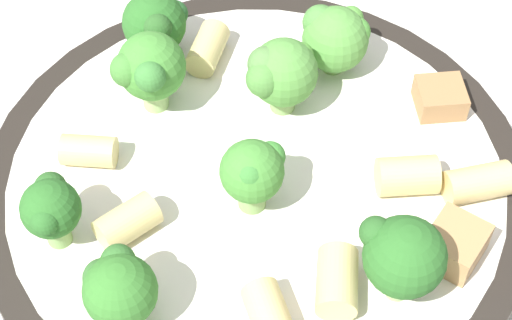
{
  "coord_description": "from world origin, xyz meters",
  "views": [
    {
      "loc": [
        0.22,
        0.02,
        0.31
      ],
      "look_at": [
        0.0,
        0.0,
        0.04
      ],
      "focal_mm": 60.0,
      "sensor_mm": 36.0,
      "label": 1
    }
  ],
  "objects_px": {
    "broccoli_floret_3": "(156,23)",
    "broccoli_floret_7": "(51,209)",
    "broccoli_floret_2": "(252,172)",
    "rigatoni_0": "(207,48)",
    "broccoli_floret_5": "(118,287)",
    "broccoli_floret_1": "(149,69)",
    "pasta_bowl": "(256,191)",
    "rigatoni_5": "(407,174)",
    "rigatoni_1": "(477,175)",
    "rigatoni_4": "(127,222)",
    "rigatoni_3": "(87,158)",
    "chicken_chunk_1": "(440,98)",
    "rigatoni_2": "(337,281)",
    "broccoli_floret_6": "(336,37)",
    "chicken_chunk_0": "(455,244)",
    "broccoli_floret_4": "(402,256)",
    "broccoli_floret_0": "(280,73)",
    "rigatoni_6": "(269,315)"
  },
  "relations": [
    {
      "from": "broccoli_floret_0",
      "to": "chicken_chunk_0",
      "type": "height_order",
      "value": "broccoli_floret_0"
    },
    {
      "from": "broccoli_floret_6",
      "to": "rigatoni_3",
      "type": "xyz_separation_m",
      "value": [
        0.07,
        -0.1,
        -0.01
      ]
    },
    {
      "from": "broccoli_floret_6",
      "to": "rigatoni_6",
      "type": "height_order",
      "value": "broccoli_floret_6"
    },
    {
      "from": "rigatoni_1",
      "to": "rigatoni_4",
      "type": "bearing_deg",
      "value": -74.41
    },
    {
      "from": "pasta_bowl",
      "to": "rigatoni_5",
      "type": "relative_size",
      "value": 9.47
    },
    {
      "from": "broccoli_floret_3",
      "to": "rigatoni_3",
      "type": "distance_m",
      "value": 0.07
    },
    {
      "from": "broccoli_floret_4",
      "to": "rigatoni_3",
      "type": "relative_size",
      "value": 1.76
    },
    {
      "from": "broccoli_floret_1",
      "to": "broccoli_floret_6",
      "type": "xyz_separation_m",
      "value": [
        -0.03,
        0.08,
        -0.01
      ]
    },
    {
      "from": "broccoli_floret_7",
      "to": "rigatoni_4",
      "type": "bearing_deg",
      "value": 102.05
    },
    {
      "from": "rigatoni_3",
      "to": "chicken_chunk_1",
      "type": "relative_size",
      "value": 1.1
    },
    {
      "from": "broccoli_floret_1",
      "to": "rigatoni_0",
      "type": "height_order",
      "value": "broccoli_floret_1"
    },
    {
      "from": "pasta_bowl",
      "to": "broccoli_floret_1",
      "type": "height_order",
      "value": "broccoli_floret_1"
    },
    {
      "from": "broccoli_floret_5",
      "to": "chicken_chunk_0",
      "type": "distance_m",
      "value": 0.13
    },
    {
      "from": "rigatoni_5",
      "to": "broccoli_floret_1",
      "type": "bearing_deg",
      "value": -106.43
    },
    {
      "from": "broccoli_floret_7",
      "to": "rigatoni_0",
      "type": "xyz_separation_m",
      "value": [
        -0.11,
        0.04,
        -0.01
      ]
    },
    {
      "from": "broccoli_floret_2",
      "to": "rigatoni_0",
      "type": "height_order",
      "value": "broccoli_floret_2"
    },
    {
      "from": "rigatoni_3",
      "to": "chicken_chunk_0",
      "type": "xyz_separation_m",
      "value": [
        0.03,
        0.15,
        0.0
      ]
    },
    {
      "from": "chicken_chunk_1",
      "to": "rigatoni_2",
      "type": "bearing_deg",
      "value": -22.31
    },
    {
      "from": "broccoli_floret_3",
      "to": "pasta_bowl",
      "type": "bearing_deg",
      "value": 38.19
    },
    {
      "from": "rigatoni_0",
      "to": "chicken_chunk_1",
      "type": "bearing_deg",
      "value": 80.12
    },
    {
      "from": "broccoli_floret_1",
      "to": "broccoli_floret_5",
      "type": "height_order",
      "value": "broccoli_floret_1"
    },
    {
      "from": "rigatoni_1",
      "to": "rigatoni_5",
      "type": "relative_size",
      "value": 1.1
    },
    {
      "from": "broccoli_floret_5",
      "to": "pasta_bowl",
      "type": "bearing_deg",
      "value": 149.37
    },
    {
      "from": "broccoli_floret_5",
      "to": "rigatoni_4",
      "type": "xyz_separation_m",
      "value": [
        -0.04,
        -0.01,
        -0.01
      ]
    },
    {
      "from": "pasta_bowl",
      "to": "rigatoni_4",
      "type": "relative_size",
      "value": 9.52
    },
    {
      "from": "broccoli_floret_5",
      "to": "chicken_chunk_0",
      "type": "xyz_separation_m",
      "value": [
        -0.04,
        0.12,
        -0.01
      ]
    },
    {
      "from": "broccoli_floret_2",
      "to": "broccoli_floret_7",
      "type": "bearing_deg",
      "value": -71.38
    },
    {
      "from": "broccoli_floret_3",
      "to": "rigatoni_5",
      "type": "bearing_deg",
      "value": 59.83
    },
    {
      "from": "rigatoni_4",
      "to": "chicken_chunk_0",
      "type": "bearing_deg",
      "value": 91.5
    },
    {
      "from": "broccoli_floret_0",
      "to": "broccoli_floret_4",
      "type": "relative_size",
      "value": 0.91
    },
    {
      "from": "broccoli_floret_2",
      "to": "rigatoni_3",
      "type": "distance_m",
      "value": 0.07
    },
    {
      "from": "broccoli_floret_5",
      "to": "chicken_chunk_0",
      "type": "relative_size",
      "value": 1.45
    },
    {
      "from": "broccoli_floret_1",
      "to": "rigatoni_3",
      "type": "distance_m",
      "value": 0.05
    },
    {
      "from": "rigatoni_5",
      "to": "pasta_bowl",
      "type": "bearing_deg",
      "value": -89.3
    },
    {
      "from": "pasta_bowl",
      "to": "broccoli_floret_6",
      "type": "bearing_deg",
      "value": 157.01
    },
    {
      "from": "pasta_bowl",
      "to": "rigatoni_3",
      "type": "distance_m",
      "value": 0.07
    },
    {
      "from": "broccoli_floret_1",
      "to": "broccoli_floret_6",
      "type": "height_order",
      "value": "broccoli_floret_1"
    },
    {
      "from": "broccoli_floret_3",
      "to": "broccoli_floret_7",
      "type": "xyz_separation_m",
      "value": [
        0.11,
        -0.02,
        0.0
      ]
    },
    {
      "from": "broccoli_floret_6",
      "to": "broccoli_floret_7",
      "type": "bearing_deg",
      "value": -43.57
    },
    {
      "from": "broccoli_floret_3",
      "to": "rigatoni_2",
      "type": "relative_size",
      "value": 1.29
    },
    {
      "from": "broccoli_floret_2",
      "to": "rigatoni_5",
      "type": "height_order",
      "value": "broccoli_floret_2"
    },
    {
      "from": "rigatoni_0",
      "to": "chicken_chunk_1",
      "type": "relative_size",
      "value": 1.24
    },
    {
      "from": "broccoli_floret_3",
      "to": "broccoli_floret_5",
      "type": "xyz_separation_m",
      "value": [
        0.14,
        0.01,
        0.0
      ]
    },
    {
      "from": "pasta_bowl",
      "to": "rigatoni_1",
      "type": "height_order",
      "value": "rigatoni_1"
    },
    {
      "from": "rigatoni_2",
      "to": "rigatoni_4",
      "type": "bearing_deg",
      "value": -102.38
    },
    {
      "from": "rigatoni_3",
      "to": "rigatoni_5",
      "type": "xyz_separation_m",
      "value": [
        -0.0,
        0.13,
        0.0
      ]
    },
    {
      "from": "broccoli_floret_2",
      "to": "broccoli_floret_5",
      "type": "distance_m",
      "value": 0.07
    },
    {
      "from": "broccoli_floret_1",
      "to": "rigatoni_5",
      "type": "xyz_separation_m",
      "value": [
        0.03,
        0.11,
        -0.02
      ]
    },
    {
      "from": "broccoli_floret_5",
      "to": "rigatoni_0",
      "type": "bearing_deg",
      "value": 175.03
    },
    {
      "from": "broccoli_floret_2",
      "to": "broccoli_floret_4",
      "type": "xyz_separation_m",
      "value": [
        0.03,
        0.06,
        0.0
      ]
    }
  ]
}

